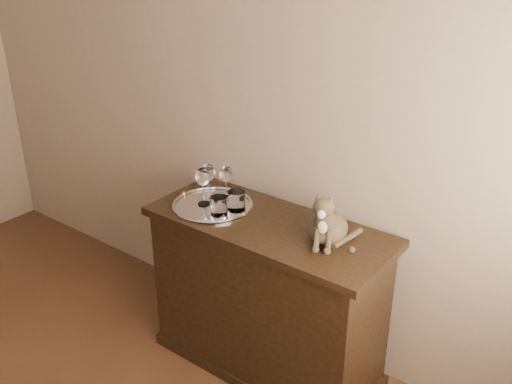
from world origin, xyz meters
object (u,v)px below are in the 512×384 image
tray (213,206)px  tumbler_c (236,201)px  wine_glass_d (203,186)px  tumbler_a (219,206)px  sideboard (267,297)px  wine_glass_b (226,182)px  wine_glass_a (208,182)px  cat (328,213)px

tray → tumbler_c: tumbler_c is taller
wine_glass_d → tumbler_a: wine_glass_d is taller
sideboard → wine_glass_d: size_ratio=6.14×
wine_glass_b → wine_glass_d: (-0.04, -0.12, 0.01)m
wine_glass_b → tumbler_c: size_ratio=1.78×
wine_glass_a → tumbler_a: wine_glass_a is taller
wine_glass_d → tumbler_a: 0.15m
wine_glass_d → cat: (0.67, 0.06, 0.03)m
tray → tumbler_a: size_ratio=4.32×
tray → wine_glass_a: wine_glass_a is taller
wine_glass_d → tumbler_c: wine_glass_d is taller
sideboard → tray: tray is taller
wine_glass_b → wine_glass_d: wine_glass_d is taller
tray → wine_glass_a: bearing=144.3°
wine_glass_a → wine_glass_d: size_ratio=0.98×
wine_glass_a → tumbler_c: 0.19m
tray → wine_glass_b: size_ratio=2.29×
sideboard → tray: size_ratio=3.00×
wine_glass_b → tumbler_c: 0.15m
wine_glass_b → tumbler_c: wine_glass_b is taller
wine_glass_d → wine_glass_a: bearing=108.0°
tumbler_c → cat: 0.51m
sideboard → tumbler_a: bearing=-159.8°
tray → wine_glass_a: (-0.06, 0.04, 0.10)m
tumbler_c → cat: size_ratio=0.36×
wine_glass_b → tumbler_a: 0.19m
wine_glass_d → cat: bearing=5.4°
tray → wine_glass_d: wine_glass_d is taller
wine_glass_a → cat: 0.69m
tray → wine_glass_d: (-0.04, -0.01, 0.10)m
wine_glass_b → cat: cat is taller
tray → wine_glass_a: 0.13m
wine_glass_a → cat: cat is taller
tray → cat: bearing=4.5°
wine_glass_b → tumbler_a: bearing=-61.1°
cat → wine_glass_a: bearing=162.7°
wine_glass_a → sideboard: bearing=-2.2°
wine_glass_d → tumbler_a: (0.13, -0.04, -0.05)m
tray → tumbler_c: (0.13, 0.03, 0.05)m
tray → wine_glass_b: wine_glass_b is taller
cat → tumbler_a: bearing=173.3°
wine_glass_a → tumbler_a: 0.19m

